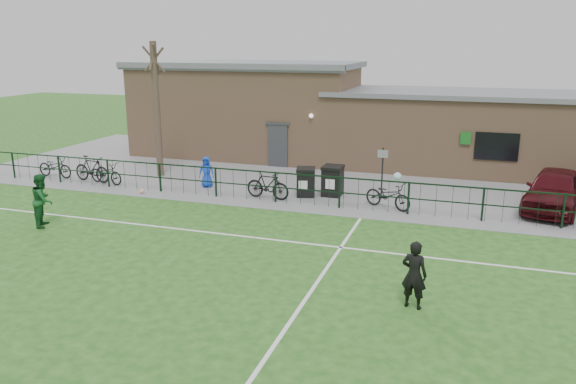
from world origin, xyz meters
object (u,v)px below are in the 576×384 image
(bicycle_d, at_px, (268,185))
(spectator_child, at_px, (207,172))
(bicycle_a, at_px, (55,167))
(bicycle_b, at_px, (92,169))
(outfield_player, at_px, (43,200))
(bare_tree, at_px, (157,110))
(bicycle_e, at_px, (388,195))
(wheelie_bin_left, at_px, (333,182))
(car_maroon, at_px, (555,190))
(sign_post, at_px, (382,173))
(wheelie_bin_right, at_px, (306,183))
(bicycle_c, at_px, (106,173))
(ball_ground, at_px, (142,191))

(bicycle_d, height_order, spectator_child, spectator_child)
(bicycle_a, height_order, bicycle_b, bicycle_b)
(outfield_player, bearing_deg, bare_tree, -25.08)
(bicycle_e, height_order, outfield_player, outfield_player)
(bare_tree, bearing_deg, outfield_player, -89.14)
(wheelie_bin_left, bearing_deg, car_maroon, 4.34)
(sign_post, bearing_deg, wheelie_bin_left, -172.20)
(bicycle_e, bearing_deg, bicycle_a, 112.95)
(wheelie_bin_right, bearing_deg, car_maroon, -7.77)
(bicycle_c, height_order, ball_ground, bicycle_c)
(bicycle_c, relative_size, bicycle_d, 0.98)
(bicycle_a, height_order, spectator_child, spectator_child)
(wheelie_bin_left, bearing_deg, bicycle_c, -172.64)
(spectator_child, xyz_separation_m, outfield_player, (-2.87, -6.31, 0.21))
(outfield_player, xyz_separation_m, ball_ground, (0.82, 4.57, -0.79))
(wheelie_bin_left, xyz_separation_m, bicycle_c, (-9.74, -1.22, -0.09))
(bare_tree, xyz_separation_m, wheelie_bin_left, (8.34, -0.87, -2.42))
(bicycle_b, distance_m, bicycle_e, 12.90)
(bicycle_e, xyz_separation_m, spectator_child, (-7.73, 0.75, 0.16))
(bare_tree, height_order, bicycle_d, bare_tree)
(outfield_player, height_order, ball_ground, outfield_player)
(bicycle_a, relative_size, spectator_child, 1.43)
(bare_tree, bearing_deg, ball_ground, -72.75)
(sign_post, relative_size, car_maroon, 0.45)
(bare_tree, xyz_separation_m, ball_ground, (0.93, -3.00, -2.90))
(spectator_child, height_order, outfield_player, outfield_player)
(bicycle_d, xyz_separation_m, outfield_player, (-5.95, -5.40, 0.32))
(wheelie_bin_right, height_order, sign_post, sign_post)
(wheelie_bin_left, xyz_separation_m, bicycle_b, (-10.53, -1.13, 0.02))
(bare_tree, height_order, bicycle_e, bare_tree)
(bicycle_b, distance_m, outfield_player, 6.03)
(bicycle_c, bearing_deg, ball_ground, -99.90)
(wheelie_bin_right, bearing_deg, bicycle_b, 170.56)
(spectator_child, bearing_deg, car_maroon, -9.66)
(wheelie_bin_right, relative_size, bicycle_d, 0.57)
(bicycle_c, relative_size, outfield_player, 1.02)
(bare_tree, height_order, wheelie_bin_right, bare_tree)
(bare_tree, relative_size, bicycle_b, 3.13)
(wheelie_bin_right, distance_m, sign_post, 3.02)
(wheelie_bin_right, height_order, bicycle_c, wheelie_bin_right)
(bicycle_a, xyz_separation_m, bicycle_e, (15.04, -0.20, 0.00))
(wheelie_bin_right, xyz_separation_m, bicycle_d, (-1.28, -0.91, 0.03))
(car_maroon, height_order, bicycle_e, car_maroon)
(sign_post, distance_m, car_maroon, 6.23)
(bicycle_e, bearing_deg, bicycle_d, 115.78)
(wheelie_bin_right, distance_m, bicycle_c, 8.78)
(ball_ground, bearing_deg, outfield_player, -100.17)
(sign_post, relative_size, outfield_player, 1.13)
(wheelie_bin_left, xyz_separation_m, ball_ground, (-7.41, -2.13, -0.48))
(ball_ground, bearing_deg, bicycle_d, 9.21)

